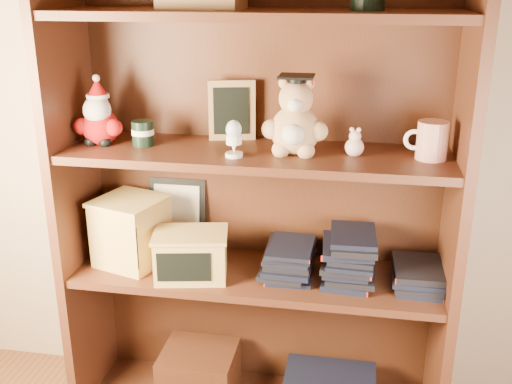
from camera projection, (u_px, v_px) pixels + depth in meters
room_envelope at (233, 6)px, 0.37m from camera, size 3.04×3.04×2.51m
bookcase at (258, 199)px, 1.87m from camera, size 1.20×0.35×1.60m
shelf_lower at (256, 275)px, 1.91m from camera, size 1.14×0.33×0.02m
shelf_upper at (256, 155)px, 1.77m from camera, size 1.14×0.33×0.02m
santa_plush at (99, 118)px, 1.82m from camera, size 0.15×0.11×0.22m
teachers_tin at (143, 133)px, 1.81m from camera, size 0.07×0.07×0.08m
chalkboard_plaque at (232, 111)px, 1.86m from camera, size 0.15×0.10×0.19m
egg_cup at (234, 137)px, 1.69m from camera, size 0.05×0.05×0.11m
grad_teddy_bear at (295, 124)px, 1.71m from camera, size 0.19×0.16×0.23m
pink_figurine at (355, 145)px, 1.71m from camera, size 0.05×0.05×0.09m
teacher_mug at (431, 140)px, 1.67m from camera, size 0.12×0.09×0.11m
certificate_frame at (177, 214)px, 2.04m from camera, size 0.20×0.05×0.25m
treats_box at (131, 231)px, 1.93m from camera, size 0.25×0.25×0.22m
pencils_box at (191, 254)px, 1.85m from camera, size 0.25×0.20×0.15m
book_stack_left at (288, 258)px, 1.87m from camera, size 0.14×0.20×0.11m
book_stack_mid at (351, 259)px, 1.83m from camera, size 0.14×0.20×0.14m
book_stack_right at (418, 276)px, 1.81m from camera, size 0.14×0.20×0.06m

